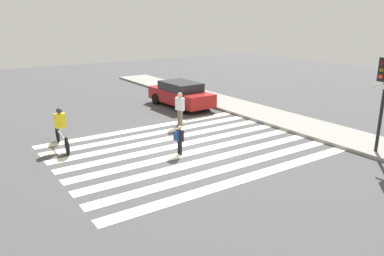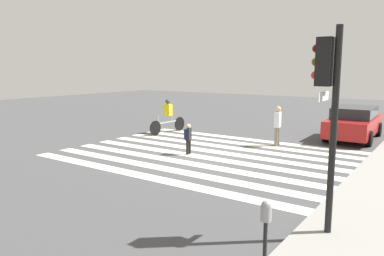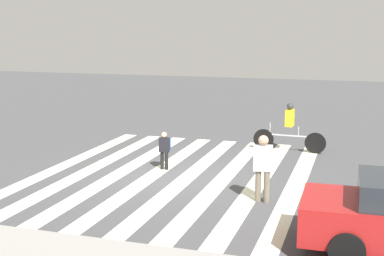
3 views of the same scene
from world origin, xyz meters
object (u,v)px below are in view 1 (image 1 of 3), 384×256
Objects in this scene: pedestrian_adult_tall_backpack at (180,107)px; car_parked_silver_sedan at (181,94)px; pedestrian_adult_blue_shirt at (179,138)px; cyclist_far_lane at (61,127)px; traffic_light at (383,84)px.

car_parked_silver_sedan is (-3.39, 2.19, -0.17)m from pedestrian_adult_tall_backpack.
pedestrian_adult_tall_backpack is 3.88m from pedestrian_adult_blue_shirt.
car_parked_silver_sedan is at bearing 118.15° from cyclist_far_lane.
cyclist_far_lane is (-3.15, -3.45, 0.21)m from pedestrian_adult_blue_shirt.
pedestrian_adult_tall_backpack is at bearing -152.41° from traffic_light.
cyclist_far_lane is at bearing -127.79° from traffic_light.
car_parked_silver_sedan is (-6.64, 4.29, 0.09)m from pedestrian_adult_blue_shirt.
traffic_light is 0.85× the size of car_parked_silver_sedan.
pedestrian_adult_tall_backpack reaches higher than car_parked_silver_sedan.
cyclist_far_lane is (-7.31, -9.42, -1.81)m from traffic_light.
car_parked_silver_sedan is (-3.50, 7.74, -0.12)m from cyclist_far_lane.
traffic_light reaches higher than pedestrian_adult_blue_shirt.
cyclist_far_lane is (0.11, -5.55, -0.04)m from pedestrian_adult_tall_backpack.
pedestrian_adult_tall_backpack reaches higher than pedestrian_adult_blue_shirt.
pedestrian_adult_blue_shirt is 0.46× the size of cyclist_far_lane.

